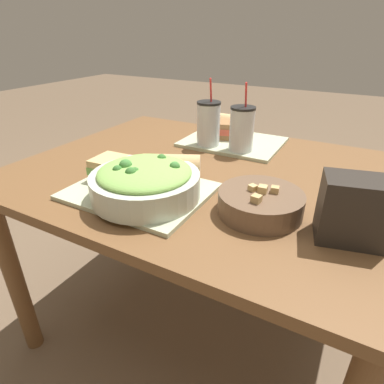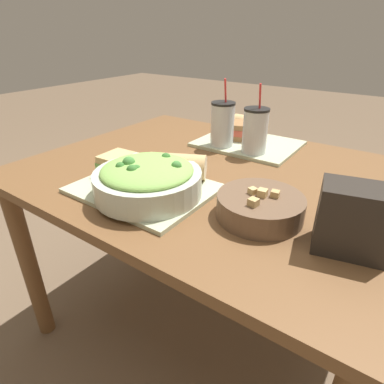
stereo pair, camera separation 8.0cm
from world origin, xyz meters
The scene contains 13 objects.
ground_plane centered at (0.00, 0.00, 0.00)m, with size 12.00×12.00×0.00m, color brown.
dining_table centered at (0.00, 0.00, 0.62)m, with size 1.18×0.94×0.71m.
tray_near centered at (-0.08, -0.24, 0.72)m, with size 0.37×0.29×0.01m.
tray_far centered at (-0.01, 0.28, 0.72)m, with size 0.37×0.29×0.01m.
salad_bowl centered at (-0.04, -0.27, 0.77)m, with size 0.28×0.28×0.11m.
soup_bowl centered at (0.25, -0.18, 0.74)m, with size 0.21×0.21×0.07m.
sandwich_near centered at (-0.18, -0.22, 0.75)m, with size 0.13×0.11×0.06m.
baguette_near centered at (-0.03, -0.14, 0.76)m, with size 0.18×0.14×0.07m.
sandwich_far centered at (-0.08, 0.31, 0.75)m, with size 0.16×0.14×0.06m.
baguette_far centered at (-0.06, 0.39, 0.76)m, with size 0.14×0.07×0.07m.
drink_cup_dark centered at (-0.08, 0.19, 0.80)m, with size 0.09×0.09×0.24m.
drink_cup_red centered at (0.05, 0.19, 0.80)m, with size 0.09×0.09×0.24m.
chip_bag centered at (0.45, -0.20, 0.78)m, with size 0.15×0.12×0.14m.
Camera 1 is at (0.43, -0.86, 1.12)m, focal length 30.00 mm.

